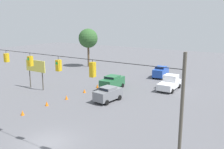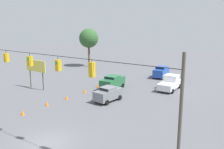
# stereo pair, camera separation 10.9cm
# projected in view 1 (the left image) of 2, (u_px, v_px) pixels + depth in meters

# --- Properties ---
(ground_plane) EXTENTS (140.00, 140.00, 0.00)m
(ground_plane) POSITION_uv_depth(u_px,v_px,m) (48.00, 142.00, 20.82)
(ground_plane) COLOR #56565B
(overhead_signal_span) EXTENTS (22.23, 0.38, 8.36)m
(overhead_signal_span) POSITION_uv_depth(u_px,v_px,m) (46.00, 82.00, 19.67)
(overhead_signal_span) COLOR #4C473D
(overhead_signal_span) RESTS_ON ground_plane
(sedan_blue_withflow_deep) EXTENTS (2.35, 4.38, 1.99)m
(sedan_blue_withflow_deep) POSITION_uv_depth(u_px,v_px,m) (161.00, 72.00, 44.29)
(sedan_blue_withflow_deep) COLOR #234CB2
(sedan_blue_withflow_deep) RESTS_ON ground_plane
(sedan_grey_withflow_mid) EXTENTS (2.25, 4.04, 1.86)m
(sedan_grey_withflow_mid) POSITION_uv_depth(u_px,v_px,m) (108.00, 94.00, 31.26)
(sedan_grey_withflow_mid) COLOR slate
(sedan_grey_withflow_mid) RESTS_ON ground_plane
(pickup_truck_white_oncoming_deep) EXTENTS (2.38, 5.12, 2.12)m
(pickup_truck_white_oncoming_deep) POSITION_uv_depth(u_px,v_px,m) (170.00, 83.00, 36.59)
(pickup_truck_white_oncoming_deep) COLOR silver
(pickup_truck_white_oncoming_deep) RESTS_ON ground_plane
(sedan_green_withflow_far) EXTENTS (2.27, 4.62, 2.02)m
(sedan_green_withflow_far) POSITION_uv_depth(u_px,v_px,m) (112.00, 82.00, 36.80)
(sedan_green_withflow_far) COLOR #236038
(sedan_green_withflow_far) RESTS_ON ground_plane
(traffic_cone_nearest) EXTENTS (0.39, 0.39, 0.55)m
(traffic_cone_nearest) POSITION_uv_depth(u_px,v_px,m) (22.00, 113.00, 26.73)
(traffic_cone_nearest) COLOR orange
(traffic_cone_nearest) RESTS_ON ground_plane
(traffic_cone_second) EXTENTS (0.39, 0.39, 0.55)m
(traffic_cone_second) POSITION_uv_depth(u_px,v_px,m) (47.00, 104.00, 29.68)
(traffic_cone_second) COLOR orange
(traffic_cone_second) RESTS_ON ground_plane
(traffic_cone_third) EXTENTS (0.39, 0.39, 0.55)m
(traffic_cone_third) POSITION_uv_depth(u_px,v_px,m) (66.00, 97.00, 32.08)
(traffic_cone_third) COLOR orange
(traffic_cone_third) RESTS_ON ground_plane
(traffic_cone_fourth) EXTENTS (0.39, 0.39, 0.55)m
(traffic_cone_fourth) POSITION_uv_depth(u_px,v_px,m) (84.00, 91.00, 35.03)
(traffic_cone_fourth) COLOR orange
(traffic_cone_fourth) RESTS_ON ground_plane
(traffic_cone_fifth) EXTENTS (0.39, 0.39, 0.55)m
(traffic_cone_fifth) POSITION_uv_depth(u_px,v_px,m) (97.00, 86.00, 37.57)
(traffic_cone_fifth) COLOR orange
(traffic_cone_fifth) RESTS_ON ground_plane
(roadside_billboard) EXTENTS (3.98, 0.16, 4.29)m
(roadside_billboard) POSITION_uv_depth(u_px,v_px,m) (36.00, 68.00, 36.50)
(roadside_billboard) COLOR #4C473D
(roadside_billboard) RESTS_ON ground_plane
(tree_horizon_left) EXTENTS (4.13, 4.13, 8.26)m
(tree_horizon_left) POSITION_uv_depth(u_px,v_px,m) (88.00, 38.00, 53.74)
(tree_horizon_left) COLOR brown
(tree_horizon_left) RESTS_ON ground_plane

